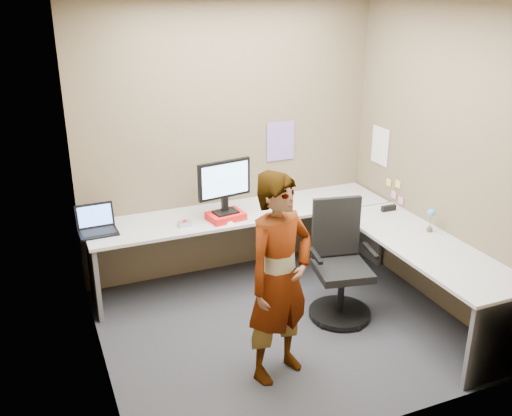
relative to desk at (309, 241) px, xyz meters
name	(u,v)px	position (x,y,z in m)	size (l,w,h in m)	color
ground	(283,328)	(-0.44, -0.39, -0.59)	(3.00, 3.00, 0.00)	#26272B
wall_back	(229,141)	(-0.44, 0.91, 0.76)	(3.00, 3.00, 0.00)	brown
wall_right	(440,160)	(1.06, -0.39, 0.76)	(2.70, 2.70, 0.00)	brown
wall_left	(89,207)	(-1.94, -0.39, 0.76)	(2.70, 2.70, 0.00)	brown
desk	(309,241)	(0.00, 0.00, 0.00)	(2.98, 2.58, 0.73)	#B0B0B0
paper_ream	(226,216)	(-0.65, 0.46, 0.17)	(0.33, 0.24, 0.07)	red
monitor	(224,182)	(-0.64, 0.48, 0.50)	(0.53, 0.19, 0.50)	black
laptop	(97,225)	(-1.80, 0.63, 0.20)	(0.34, 0.29, 0.24)	black
trackball_mouse	(185,223)	(-1.04, 0.45, 0.17)	(0.12, 0.08, 0.07)	#B7B7BC
origami	(229,220)	(-0.65, 0.36, 0.17)	(0.10, 0.10, 0.06)	white
stapler	(389,208)	(0.89, 0.06, 0.17)	(0.15, 0.04, 0.06)	black
flower	(431,217)	(0.93, -0.50, 0.28)	(0.07, 0.07, 0.22)	brown
calendar_purple	(281,141)	(0.11, 0.90, 0.71)	(0.30, 0.01, 0.40)	#846BB7
calendar_white	(380,146)	(1.05, 0.51, 0.66)	(0.01, 0.28, 0.38)	white
sticky_note_a	(398,184)	(1.05, 0.16, 0.36)	(0.01, 0.07, 0.07)	#F2E059
sticky_note_b	(394,195)	(1.05, 0.21, 0.23)	(0.01, 0.07, 0.07)	pink
sticky_note_c	(401,201)	(1.05, 0.09, 0.21)	(0.01, 0.07, 0.07)	pink
sticky_note_d	(389,182)	(1.05, 0.31, 0.33)	(0.01, 0.07, 0.07)	#F2E059
office_chair	(340,271)	(0.12, -0.35, -0.16)	(0.58, 0.55, 1.04)	black
person	(280,279)	(-0.72, -0.91, 0.22)	(0.59, 0.39, 1.61)	#999399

